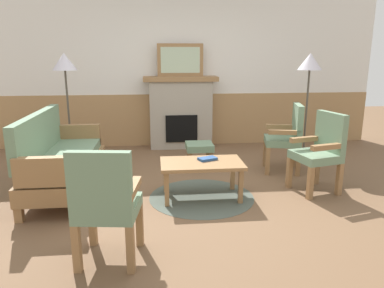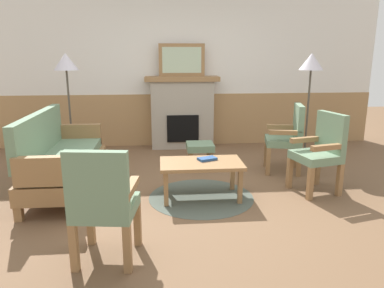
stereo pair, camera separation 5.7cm
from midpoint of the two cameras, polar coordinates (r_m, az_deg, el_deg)
ground_plane at (r=4.47m, az=0.77°, el=-7.95°), size 14.00×14.00×0.00m
wall_back at (r=6.74m, az=-1.49°, el=10.94°), size 7.20×0.14×2.70m
fireplace at (r=6.56m, az=-1.31°, el=5.08°), size 1.30×0.44×1.28m
framed_picture at (r=6.49m, az=-1.36°, el=13.02°), size 0.80×0.04×0.56m
couch at (r=4.75m, az=-19.36°, el=-2.37°), size 0.70×1.80×0.98m
coffee_table at (r=4.27m, az=1.85°, el=-3.53°), size 0.96×0.56×0.44m
round_rug at (r=4.40m, az=1.81°, el=-8.29°), size 1.25×1.25×0.01m
book_on_table at (r=4.33m, az=2.77°, el=-2.33°), size 0.25×0.20×0.03m
footstool at (r=5.48m, az=1.57°, el=-0.66°), size 0.40×0.40×0.36m
armchair_near_fireplace at (r=4.70m, az=19.90°, el=-0.77°), size 0.58×0.58×0.98m
armchair_by_window_left at (r=5.37m, az=15.16°, el=1.34°), size 0.57×0.57×0.98m
armchair_front_left at (r=2.99m, az=-13.24°, el=-8.65°), size 0.54×0.54×0.98m
floor_lamp_by_couch at (r=5.81m, az=-18.83°, el=11.10°), size 0.36×0.36×1.68m
floor_lamp_by_chairs at (r=5.85m, az=18.42°, el=11.15°), size 0.36×0.36×1.68m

